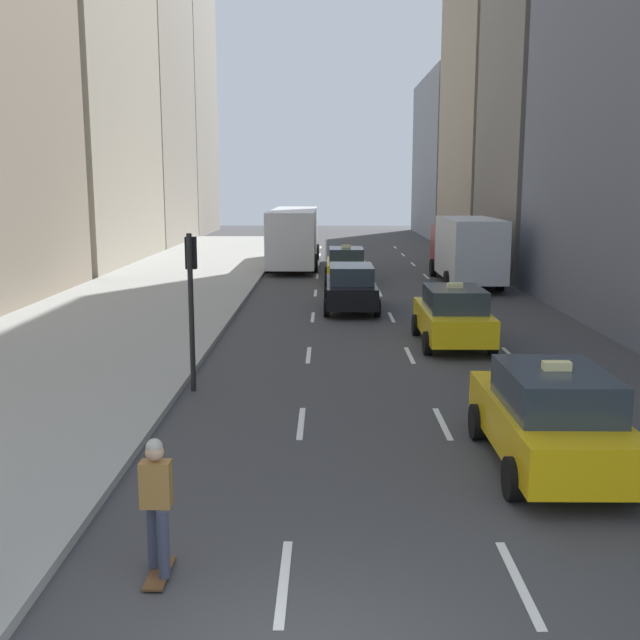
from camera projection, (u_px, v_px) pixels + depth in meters
name	position (u px, v px, depth m)	size (l,w,h in m)	color
sidewalk_left	(165.00, 288.00, 33.56)	(8.00, 66.00, 0.15)	#9E9E99
lane_markings	(385.00, 304.00, 29.55)	(5.72, 56.00, 0.01)	white
building_row_left	(56.00, 12.00, 39.35)	(6.00, 74.29, 31.70)	gray
building_row_right	(556.00, 8.00, 38.26)	(6.00, 70.55, 34.35)	gray
taxi_lead	(346.00, 265.00, 35.39)	(2.02, 4.40, 1.87)	yellow
taxi_second	(453.00, 316.00, 21.89)	(2.02, 4.40, 1.87)	yellow
taxi_third	(550.00, 417.00, 12.34)	(2.02, 4.40, 1.87)	yellow
sedan_black_near	(351.00, 287.00, 27.96)	(2.02, 4.86, 1.73)	black
city_bus	(294.00, 235.00, 43.09)	(2.80, 11.61, 3.25)	silver
box_truck	(466.00, 248.00, 34.98)	(2.58, 8.40, 3.15)	maroon
skateboarder	(157.00, 502.00, 8.85)	(0.36, 0.80, 1.75)	brown
traffic_light_pole	(191.00, 286.00, 16.82)	(0.24, 0.42, 3.60)	black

